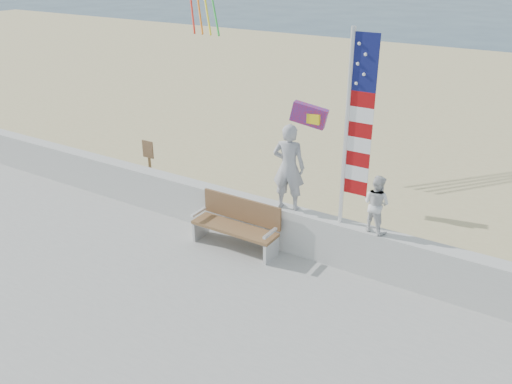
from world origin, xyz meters
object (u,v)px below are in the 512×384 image
bench (237,223)px  flag (354,123)px  adult (289,167)px  child (376,204)px

bench → flag: 3.17m
adult → child: 1.79m
flag → child: bearing=0.0°
adult → bench: 1.60m
adult → bench: (-0.89, -0.45, -1.24)m
flag → adult: bearing=180.0°
bench → flag: flag is taller
adult → bench: adult is taller
child → flag: bearing=15.3°
adult → child: size_ratio=1.60×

